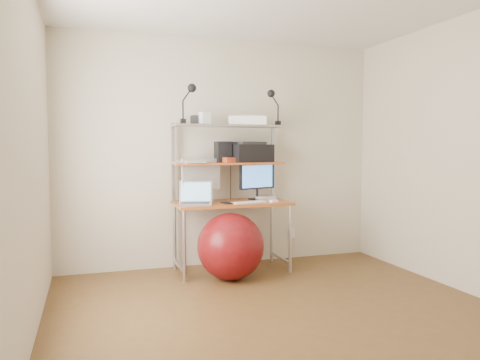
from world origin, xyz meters
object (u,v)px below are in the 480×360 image
object	(u,v)px
monitor_silver	(201,177)
printer	(249,153)
monitor_black	(257,178)
laptop	(196,199)
exercise_ball	(231,246)

from	to	relation	value
monitor_silver	printer	world-z (taller)	printer
monitor_black	laptop	size ratio (longest dim) A/B	1.17
monitor_black	exercise_ball	distance (m)	0.88
laptop	monitor_silver	bearing A→B (deg)	75.92
monitor_silver	monitor_black	xyz separation A→B (m)	(0.64, 0.05, -0.03)
exercise_ball	laptop	bearing A→B (deg)	143.95
laptop	printer	xyz separation A→B (m)	(0.66, 0.26, 0.47)
exercise_ball	monitor_silver	bearing A→B (deg)	118.30
printer	exercise_ball	size ratio (longest dim) A/B	0.81
monitor_silver	laptop	distance (m)	0.28
monitor_black	printer	distance (m)	0.30
laptop	printer	size ratio (longest dim) A/B	0.73
monitor_silver	printer	bearing A→B (deg)	-5.55
monitor_silver	exercise_ball	distance (m)	0.80
printer	exercise_ball	bearing A→B (deg)	-142.32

